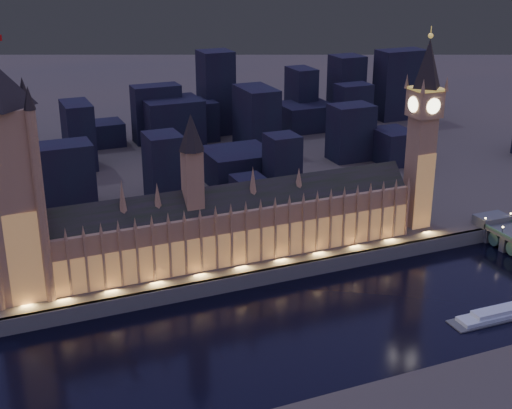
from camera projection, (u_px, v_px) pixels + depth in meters
name	position (u px, v px, depth m)	size (l,w,h in m)	color
ground_plane	(293.00, 324.00, 322.67)	(2000.00, 2000.00, 0.00)	black
north_bank	(84.00, 95.00, 768.87)	(2000.00, 960.00, 8.00)	#3E3D3C
embankment_wall	(258.00, 278.00, 356.55)	(2000.00, 2.50, 8.00)	#4A5558
palace_of_westminster	(230.00, 225.00, 364.05)	(202.00, 21.30, 78.00)	#987357
victoria_tower	(9.00, 174.00, 312.04)	(31.68, 31.68, 118.92)	#987357
elizabeth_tower	(424.00, 119.00, 390.45)	(18.00, 18.00, 112.41)	#987357
river_boat	(497.00, 314.00, 327.55)	(49.10, 12.51, 4.50)	#4A5558
city_backdrop	(190.00, 125.00, 537.50)	(489.70, 215.63, 87.62)	black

